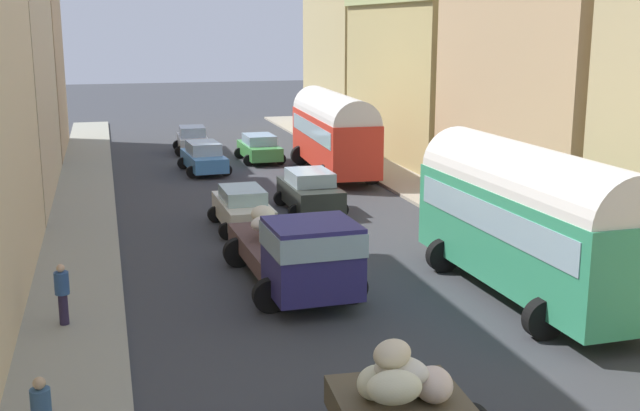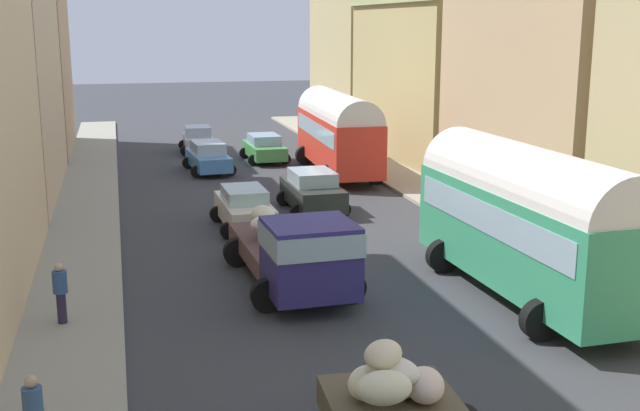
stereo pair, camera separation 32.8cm
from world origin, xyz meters
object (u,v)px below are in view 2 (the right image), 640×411
at_px(parked_bus_1, 527,215).
at_px(pedestrian_2, 60,291).
at_px(cargo_truck_1, 297,250).
at_px(car_4, 312,191).
at_px(parked_bus_2, 338,129).
at_px(car_0, 245,208).
at_px(car_1, 208,157).
at_px(car_2, 198,140).
at_px(car_5, 264,148).

relative_size(parked_bus_1, pedestrian_2, 5.37).
distance_m(cargo_truck_1, car_4, 10.04).
bearing_deg(parked_bus_2, car_0, -122.57).
xyz_separation_m(parked_bus_2, cargo_truck_1, (-5.98, -17.28, -1.01)).
height_order(cargo_truck_1, car_1, cargo_truck_1).
relative_size(car_2, car_4, 0.91).
bearing_deg(car_4, parked_bus_1, -74.96).
height_order(car_4, pedestrian_2, pedestrian_2).
relative_size(car_0, car_2, 1.13).
bearing_deg(cargo_truck_1, parked_bus_2, 70.92).
bearing_deg(car_4, car_1, 107.51).
bearing_deg(car_1, parked_bus_2, -18.00).
distance_m(parked_bus_2, pedestrian_2, 22.11).
relative_size(car_2, car_5, 0.91).
xyz_separation_m(parked_bus_1, cargo_truck_1, (-5.91, 1.93, -1.09)).
bearing_deg(parked_bus_2, pedestrian_2, -123.44).
bearing_deg(pedestrian_2, parked_bus_1, -3.70).
xyz_separation_m(parked_bus_1, car_4, (-3.10, 11.55, -1.51)).
distance_m(car_4, pedestrian_2, 14.04).
xyz_separation_m(cargo_truck_1, car_0, (-0.27, 7.50, -0.47)).
height_order(parked_bus_1, car_0, parked_bus_1).
bearing_deg(cargo_truck_1, car_5, 81.93).
height_order(car_2, car_4, car_4).
relative_size(parked_bus_1, car_2, 2.39).
bearing_deg(car_2, car_4, -79.77).
distance_m(cargo_truck_1, car_5, 22.08).
bearing_deg(car_5, parked_bus_1, -83.25).
relative_size(car_0, car_1, 0.96).
bearing_deg(car_5, car_2, 129.42).
height_order(car_0, pedestrian_2, pedestrian_2).
bearing_deg(car_2, cargo_truck_1, -89.78).
height_order(car_5, pedestrian_2, pedestrian_2).
bearing_deg(parked_bus_1, parked_bus_2, 89.81).
bearing_deg(cargo_truck_1, car_1, 90.72).
bearing_deg(cargo_truck_1, car_0, 92.06).
distance_m(car_2, car_5, 5.04).
bearing_deg(car_1, cargo_truck_1, -89.28).
bearing_deg(car_5, parked_bus_2, -57.86).
height_order(parked_bus_1, car_1, parked_bus_1).
relative_size(parked_bus_1, parked_bus_2, 0.93).
bearing_deg(car_5, car_1, -142.53).
height_order(cargo_truck_1, car_4, cargo_truck_1).
distance_m(cargo_truck_1, car_0, 7.52).
xyz_separation_m(car_4, car_5, (0.29, 12.23, -0.08)).
bearing_deg(car_2, parked_bus_2, -54.35).
bearing_deg(car_1, car_2, 88.74).
bearing_deg(car_4, pedestrian_2, -129.87).
distance_m(car_2, car_4, 16.38).
bearing_deg(parked_bus_1, car_0, 123.26).
height_order(cargo_truck_1, car_5, cargo_truck_1).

